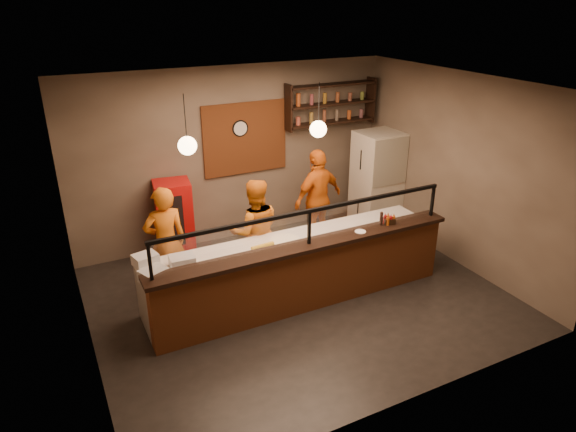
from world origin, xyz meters
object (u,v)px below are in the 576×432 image
cook_left (166,242)px  cook_right (318,199)px  cook_mid (255,231)px  condiment_caddy (389,221)px  fridge (377,181)px  red_cooler (175,220)px  wall_clock (240,128)px  pepper_mill (381,219)px  pizza_dough (285,240)px

cook_left → cook_right: cook_right is taller
cook_mid → condiment_caddy: size_ratio=10.62×
fridge → condiment_caddy: size_ratio=11.82×
fridge → condiment_caddy: 2.25m
cook_left → condiment_caddy: 3.41m
cook_left → red_cooler: bearing=-111.6°
wall_clock → pepper_mill: 3.09m
wall_clock → cook_left: size_ratio=0.17×
cook_left → cook_mid: (1.36, -0.23, -0.01)m
pizza_dough → pepper_mill: (1.40, -0.47, 0.26)m
red_cooler → condiment_caddy: bearing=-33.2°
pizza_dough → condiment_caddy: 1.63m
red_cooler → condiment_caddy: red_cooler is taller
pizza_dough → red_cooler: bearing=121.6°
cook_mid → fridge: (2.96, 0.86, 0.10)m
pizza_dough → wall_clock: bearing=84.5°
cook_left → pepper_mill: cook_left is taller
pizza_dough → condiment_caddy: condiment_caddy is taller
cook_right → condiment_caddy: bearing=84.8°
red_cooler → pizza_dough: red_cooler is taller
fridge → pepper_mill: size_ratio=9.15×
wall_clock → cook_left: bearing=-141.9°
red_cooler → cook_right: bearing=-7.6°
cook_right → pepper_mill: bearing=80.2°
cook_left → condiment_caddy: (3.15, -1.29, 0.23)m
wall_clock → fridge: size_ratio=0.16×
cook_mid → pepper_mill: 1.98m
cook_left → fridge: fridge is taller
fridge → cook_mid: bearing=-164.8°
wall_clock → red_cooler: (-1.39, -0.31, -1.40)m
cook_mid → pepper_mill: cook_mid is taller
red_cooler → pepper_mill: (2.58, -2.39, 0.46)m
fridge → wall_clock: bearing=161.3°
wall_clock → cook_mid: wall_clock is taller
cook_left → cook_right: 2.91m
cook_left → pepper_mill: size_ratio=8.36×
fridge → red_cooler: fridge is taller
red_cooler → cook_mid: bearing=-47.2°
cook_right → condiment_caddy: 1.74m
cook_mid → condiment_caddy: cook_mid is taller
cook_left → fridge: size_ratio=0.91×
wall_clock → condiment_caddy: (1.33, -2.72, -0.99)m
cook_left → pizza_dough: size_ratio=3.89×
red_cooler → condiment_caddy: size_ratio=8.66×
cook_mid → fridge: fridge is taller
cook_left → cook_right: size_ratio=0.96×
cook_right → red_cooler: bearing=-30.2°
condiment_caddy → pepper_mill: bearing=173.1°
cook_right → pepper_mill: (0.13, -1.69, 0.25)m
red_cooler → pepper_mill: 3.55m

